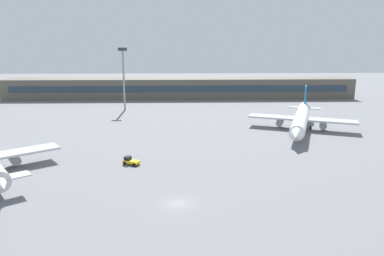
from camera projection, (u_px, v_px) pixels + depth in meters
The scene contains 5 objects.
ground_plane at pixel (179, 139), 98.34m from camera, with size 400.00×400.00×0.00m, color slate.
terminal_building at pixel (180, 88), 167.03m from camera, with size 157.60×12.13×9.00m.
airplane_mid at pixel (301, 119), 107.33m from camera, with size 30.85×43.02×11.12m.
baggage_tug_yellow at pixel (130, 161), 77.93m from camera, with size 3.89×3.02×1.75m.
floodlight_tower_west at pixel (123, 74), 136.08m from camera, with size 3.20×0.80×23.30m.
Camera 1 is at (0.62, -54.98, 25.89)m, focal length 34.15 mm.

